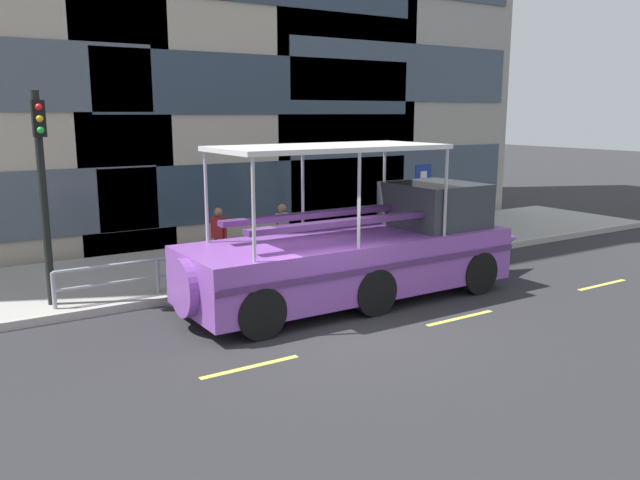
% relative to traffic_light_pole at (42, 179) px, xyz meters
% --- Properties ---
extents(ground_plane, '(120.00, 120.00, 0.00)m').
position_rel_traffic_light_pole_xyz_m(ground_plane, '(4.57, -3.78, -2.84)').
color(ground_plane, '#2B2B2D').
extents(sidewalk, '(32.00, 4.80, 0.18)m').
position_rel_traffic_light_pole_xyz_m(sidewalk, '(4.57, 1.82, -2.75)').
color(sidewalk, '#A8A59E').
rests_on(sidewalk, ground_plane).
extents(curb_edge, '(32.00, 0.18, 0.18)m').
position_rel_traffic_light_pole_xyz_m(curb_edge, '(4.57, -0.67, -2.75)').
color(curb_edge, '#B2ADA3').
rests_on(curb_edge, ground_plane).
extents(lane_centreline, '(25.80, 0.12, 0.01)m').
position_rel_traffic_light_pole_xyz_m(lane_centreline, '(4.57, -4.89, -2.83)').
color(lane_centreline, '#DBD64C').
rests_on(lane_centreline, ground_plane).
extents(curb_guardrail, '(11.01, 0.09, 0.80)m').
position_rel_traffic_light_pole_xyz_m(curb_guardrail, '(5.44, -0.33, -2.11)').
color(curb_guardrail, '#9EA0A8').
rests_on(curb_guardrail, sidewalk).
extents(traffic_light_pole, '(0.24, 0.46, 4.41)m').
position_rel_traffic_light_pole_xyz_m(traffic_light_pole, '(0.00, 0.00, 0.00)').
color(traffic_light_pole, black).
rests_on(traffic_light_pole, sidewalk).
extents(parking_sign, '(0.60, 0.12, 2.50)m').
position_rel_traffic_light_pole_xyz_m(parking_sign, '(10.32, 0.15, -0.96)').
color(parking_sign, '#4C4F54').
rests_on(parking_sign, sidewalk).
extents(duck_tour_boat, '(9.47, 2.54, 3.48)m').
position_rel_traffic_light_pole_xyz_m(duck_tour_boat, '(6.33, -2.64, -1.74)').
color(duck_tour_boat, purple).
rests_on(duck_tour_boat, ground_plane).
extents(pedestrian_near_bow, '(0.32, 0.41, 1.64)m').
position_rel_traffic_light_pole_xyz_m(pedestrian_near_bow, '(9.89, 1.20, -1.67)').
color(pedestrian_near_bow, black).
rests_on(pedestrian_near_bow, sidewalk).
extents(pedestrian_mid_left, '(0.47, 0.23, 1.64)m').
position_rel_traffic_light_pole_xyz_m(pedestrian_mid_left, '(5.82, 0.49, -1.67)').
color(pedestrian_mid_left, black).
rests_on(pedestrian_mid_left, sidewalk).
extents(pedestrian_mid_right, '(0.32, 0.38, 1.58)m').
position_rel_traffic_light_pole_xyz_m(pedestrian_mid_right, '(4.31, 1.14, -1.70)').
color(pedestrian_mid_right, '#1E2338').
rests_on(pedestrian_mid_right, sidewalk).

